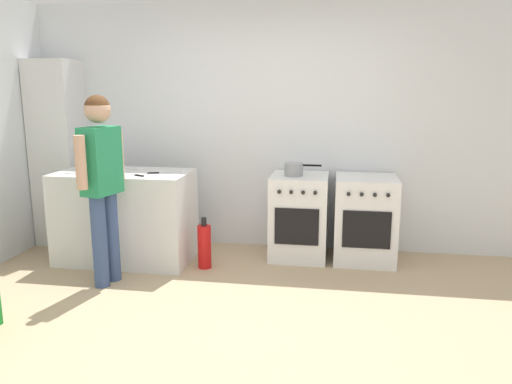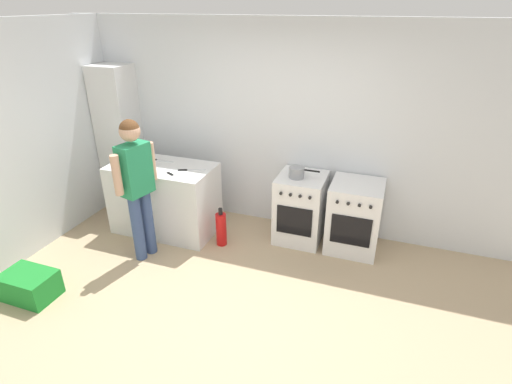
% 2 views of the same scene
% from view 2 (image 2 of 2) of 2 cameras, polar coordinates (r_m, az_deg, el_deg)
% --- Properties ---
extents(ground_plane, '(8.00, 8.00, 0.00)m').
position_cam_2_polar(ground_plane, '(4.08, -4.53, -16.69)').
color(ground_plane, tan).
extents(back_wall, '(6.00, 0.10, 2.60)m').
position_cam_2_polar(back_wall, '(5.06, 3.99, 9.02)').
color(back_wall, silver).
rests_on(back_wall, ground).
extents(side_wall_left, '(0.10, 3.10, 2.60)m').
position_cam_2_polar(side_wall_left, '(5.21, -30.43, 5.97)').
color(side_wall_left, silver).
rests_on(side_wall_left, ground).
extents(counter_unit, '(1.30, 0.70, 0.90)m').
position_cam_2_polar(counter_unit, '(5.26, -12.90, -0.88)').
color(counter_unit, silver).
rests_on(counter_unit, ground).
extents(oven_left, '(0.57, 0.62, 0.85)m').
position_cam_2_polar(oven_left, '(4.98, 6.37, -2.26)').
color(oven_left, white).
rests_on(oven_left, ground).
extents(oven_right, '(0.60, 0.62, 0.85)m').
position_cam_2_polar(oven_right, '(4.90, 13.87, -3.42)').
color(oven_right, white).
rests_on(oven_right, ground).
extents(pot, '(0.37, 0.19, 0.13)m').
position_cam_2_polar(pot, '(4.74, 5.86, 2.81)').
color(pot, gray).
rests_on(pot, oven_left).
extents(knife_carving, '(0.32, 0.16, 0.01)m').
position_cam_2_polar(knife_carving, '(4.88, -9.33, 3.14)').
color(knife_carving, silver).
rests_on(knife_carving, counter_unit).
extents(knife_bread, '(0.35, 0.04, 0.01)m').
position_cam_2_polar(knife_bread, '(5.25, -13.53, 4.41)').
color(knife_bread, silver).
rests_on(knife_bread, counter_unit).
extents(knife_paring, '(0.20, 0.12, 0.01)m').
position_cam_2_polar(knife_paring, '(4.83, -12.34, 2.66)').
color(knife_paring, silver).
rests_on(knife_paring, counter_unit).
extents(knife_chef, '(0.31, 0.07, 0.01)m').
position_cam_2_polar(knife_chef, '(5.12, -17.76, 3.34)').
color(knife_chef, silver).
rests_on(knife_chef, counter_unit).
extents(person, '(0.27, 0.56, 1.65)m').
position_cam_2_polar(person, '(4.55, -16.72, 1.82)').
color(person, '#384C7A').
rests_on(person, ground).
extents(fire_extinguisher, '(0.13, 0.13, 0.50)m').
position_cam_2_polar(fire_extinguisher, '(4.93, -4.99, -5.27)').
color(fire_extinguisher, red).
rests_on(fire_extinguisher, ground).
extents(recycling_crate_lower, '(0.52, 0.36, 0.28)m').
position_cam_2_polar(recycling_crate_lower, '(4.75, -29.62, -11.51)').
color(recycling_crate_lower, '#1E842D').
rests_on(recycling_crate_lower, ground).
extents(larder_cabinet, '(0.48, 0.44, 2.00)m').
position_cam_2_polar(larder_cabinet, '(5.95, -18.85, 7.22)').
color(larder_cabinet, silver).
rests_on(larder_cabinet, ground).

